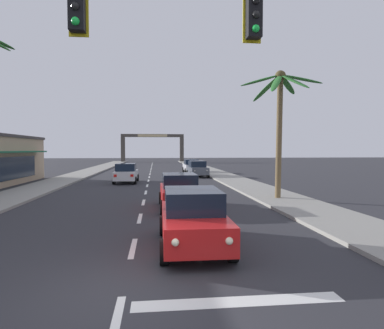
{
  "coord_description": "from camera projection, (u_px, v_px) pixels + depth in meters",
  "views": [
    {
      "loc": [
        0.66,
        -6.57,
        2.85
      ],
      "look_at": [
        2.27,
        8.0,
        2.2
      ],
      "focal_mm": 31.05,
      "sensor_mm": 36.0,
      "label": 1
    }
  ],
  "objects": [
    {
      "name": "lane_markings",
      "position": [
        153.0,
        187.0,
        25.49
      ],
      "size": [
        4.28,
        86.27,
        0.01
      ],
      "color": "silver",
      "rests_on": "ground"
    },
    {
      "name": "traffic_signal_mast",
      "position": [
        259.0,
        46.0,
        7.43
      ],
      "size": [
        11.73,
        0.41,
        7.29
      ],
      "color": "#2D2D33",
      "rests_on": "ground"
    },
    {
      "name": "sedan_parked_mid_kerb",
      "position": [
        197.0,
        169.0,
        35.08
      ],
      "size": [
        2.08,
        4.5,
        1.68
      ],
      "color": "#4C515B",
      "rests_on": "ground"
    },
    {
      "name": "town_gateway_arch",
      "position": [
        153.0,
        144.0,
        77.45
      ],
      "size": [
        14.56,
        0.9,
        6.52
      ],
      "color": "#423D38",
      "rests_on": "ground"
    },
    {
      "name": "sidewalk_left",
      "position": [
        45.0,
        186.0,
        25.58
      ],
      "size": [
        3.2,
        110.0,
        0.14
      ],
      "primitive_type": "cube",
      "color": "gray",
      "rests_on": "ground"
    },
    {
      "name": "palm_right_second",
      "position": [
        280.0,
        105.0,
        18.56
      ],
      "size": [
        4.56,
        3.86,
        7.29
      ],
      "color": "brown",
      "rests_on": "ground"
    },
    {
      "name": "sidewalk_right",
      "position": [
        243.0,
        184.0,
        27.29
      ],
      "size": [
        3.2,
        110.0,
        0.14
      ],
      "primitive_type": "cube",
      "color": "gray",
      "rests_on": "ground"
    },
    {
      "name": "sedan_lead_at_stop_bar",
      "position": [
        193.0,
        218.0,
        9.73
      ],
      "size": [
        1.99,
        4.47,
        1.68
      ],
      "color": "red",
      "rests_on": "ground"
    },
    {
      "name": "ground_plane",
      "position": [
        123.0,
        294.0,
        6.58
      ],
      "size": [
        220.0,
        220.0,
        0.0
      ],
      "primitive_type": "plane",
      "color": "#2D2D33"
    },
    {
      "name": "sedan_parked_nearest_kerb",
      "position": [
        191.0,
        166.0,
        41.17
      ],
      "size": [
        1.99,
        4.47,
        1.68
      ],
      "color": "silver",
      "rests_on": "ground"
    },
    {
      "name": "sedan_oncoming_far",
      "position": [
        126.0,
        173.0,
        28.66
      ],
      "size": [
        1.99,
        4.47,
        1.68
      ],
      "color": "silver",
      "rests_on": "ground"
    },
    {
      "name": "sedan_third_in_queue",
      "position": [
        179.0,
        191.0,
        16.15
      ],
      "size": [
        1.97,
        4.46,
        1.68
      ],
      "color": "red",
      "rests_on": "ground"
    }
  ]
}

